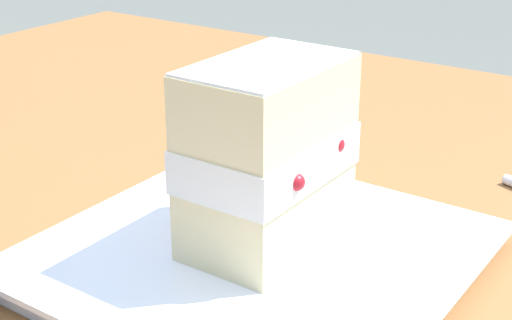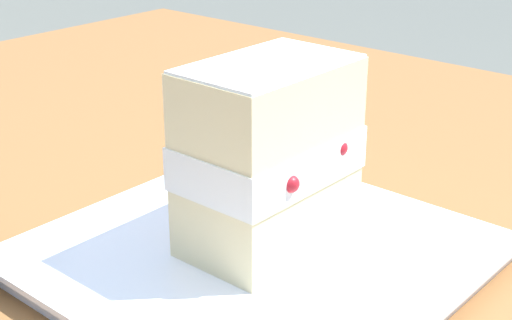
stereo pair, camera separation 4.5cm
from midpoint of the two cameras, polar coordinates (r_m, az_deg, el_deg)
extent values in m
cylinder|color=brown|center=(1.30, -10.91, -5.86)|extent=(0.07, 0.07, 0.65)
cube|color=white|center=(0.48, -2.70, -7.56)|extent=(0.23, 0.23, 0.01)
cube|color=white|center=(0.47, -2.72, -6.72)|extent=(0.25, 0.25, 0.00)
cube|color=beige|center=(0.47, -1.92, -3.77)|extent=(0.10, 0.07, 0.04)
cube|color=white|center=(0.45, -1.97, 0.19)|extent=(0.11, 0.07, 0.03)
sphere|color=#B21923|center=(0.47, -6.00, 0.13)|extent=(0.02, 0.02, 0.02)
sphere|color=#B21923|center=(0.49, -2.61, 1.71)|extent=(0.01, 0.01, 0.01)
sphere|color=#B21923|center=(0.46, 3.21, 1.12)|extent=(0.01, 0.01, 0.01)
sphere|color=#B21923|center=(0.42, 0.00, -1.74)|extent=(0.01, 0.01, 0.01)
cube|color=beige|center=(0.44, -2.03, 4.39)|extent=(0.10, 0.07, 0.04)
cube|color=white|center=(0.43, -2.07, 7.21)|extent=(0.10, 0.06, 0.00)
camera|label=1|loc=(0.02, -92.86, -1.19)|focal=53.42mm
camera|label=2|loc=(0.02, 87.14, 1.19)|focal=53.42mm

